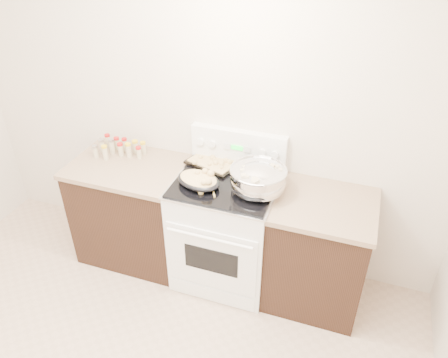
% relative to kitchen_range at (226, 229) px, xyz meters
% --- Properties ---
extents(room_shell, '(4.10, 3.60, 2.75)m').
position_rel_kitchen_range_xyz_m(room_shell, '(-0.35, -1.42, 1.21)').
color(room_shell, beige).
rests_on(room_shell, ground).
extents(counter_left, '(0.93, 0.67, 0.92)m').
position_rel_kitchen_range_xyz_m(counter_left, '(-0.83, 0.01, -0.03)').
color(counter_left, black).
rests_on(counter_left, ground).
extents(counter_right, '(0.73, 0.67, 0.92)m').
position_rel_kitchen_range_xyz_m(counter_right, '(0.73, 0.01, -0.03)').
color(counter_right, black).
rests_on(counter_right, ground).
extents(kitchen_range, '(0.78, 0.73, 1.22)m').
position_rel_kitchen_range_xyz_m(kitchen_range, '(0.00, 0.00, 0.00)').
color(kitchen_range, white).
rests_on(kitchen_range, ground).
extents(mixing_bowl, '(0.41, 0.41, 0.24)m').
position_rel_kitchen_range_xyz_m(mixing_bowl, '(0.25, -0.04, 0.55)').
color(mixing_bowl, silver).
rests_on(mixing_bowl, kitchen_range).
extents(roasting_pan, '(0.40, 0.34, 0.12)m').
position_rel_kitchen_range_xyz_m(roasting_pan, '(-0.17, -0.11, 0.50)').
color(roasting_pan, black).
rests_on(roasting_pan, kitchen_range).
extents(baking_sheet, '(0.45, 0.38, 0.06)m').
position_rel_kitchen_range_xyz_m(baking_sheet, '(-0.17, 0.20, 0.47)').
color(baking_sheet, black).
rests_on(baking_sheet, kitchen_range).
extents(wooden_spoon, '(0.14, 0.24, 0.04)m').
position_rel_kitchen_range_xyz_m(wooden_spoon, '(-0.10, -0.17, 0.46)').
color(wooden_spoon, tan).
rests_on(wooden_spoon, kitchen_range).
extents(blue_ladle, '(0.11, 0.29, 0.11)m').
position_rel_kitchen_range_xyz_m(blue_ladle, '(0.28, -0.10, 0.49)').
color(blue_ladle, '#80AABF').
rests_on(blue_ladle, kitchen_range).
extents(spice_jars, '(0.39, 0.24, 0.13)m').
position_rel_kitchen_range_xyz_m(spice_jars, '(-0.98, 0.14, 0.49)').
color(spice_jars, '#BFB28C').
rests_on(spice_jars, counter_left).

